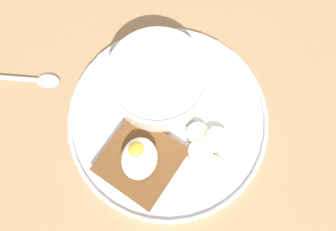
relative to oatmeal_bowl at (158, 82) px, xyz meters
The scene contains 10 objects.
ground_plane 7.21cm from the oatmeal_bowl, 152.62° to the right, with size 120.00×120.00×2.00cm, color #A37E58.
plate 6.00cm from the oatmeal_bowl, 152.62° to the right, with size 30.05×30.05×1.60cm.
oatmeal_bowl is the anchor object (origin of this frame).
toast_slice 11.45cm from the oatmeal_bowl, behind, with size 13.54×13.54×1.43cm.
poached_egg 11.05cm from the oatmeal_bowl, behind, with size 5.83×4.97×3.48cm.
banana_slice_front 11.81cm from the oatmeal_bowl, 123.03° to the right, with size 5.15×5.18×1.97cm.
banana_slice_left 11.76cm from the oatmeal_bowl, 138.55° to the right, with size 5.16×5.13×1.94cm.
banana_slice_back 9.35cm from the oatmeal_bowl, 130.25° to the right, with size 4.59×4.56×1.57cm.
banana_slice_right 14.48cm from the oatmeal_bowl, 136.48° to the right, with size 4.80×4.80×0.95cm.
spoon 20.53cm from the oatmeal_bowl, 95.01° to the left, with size 2.79×12.42×0.80cm.
Camera 1 is at (-11.51, -2.09, 50.43)cm, focal length 35.00 mm.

